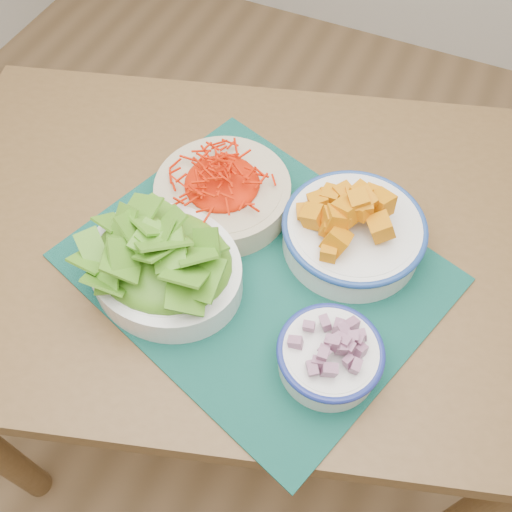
{
  "coord_description": "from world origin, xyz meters",
  "views": [
    {
      "loc": [
        0.08,
        -0.18,
        1.51
      ],
      "look_at": [
        -0.12,
        0.26,
        0.78
      ],
      "focal_mm": 40.0,
      "sensor_mm": 36.0,
      "label": 1
    }
  ],
  "objects_px": {
    "table": "(241,269)",
    "lettuce_bowl": "(163,261)",
    "onion_bowl": "(330,354)",
    "placemat": "(256,267)",
    "carrot_bowl": "(223,190)",
    "squash_bowl": "(355,225)"
  },
  "relations": [
    {
      "from": "carrot_bowl",
      "to": "squash_bowl",
      "type": "relative_size",
      "value": 1.2
    },
    {
      "from": "squash_bowl",
      "to": "onion_bowl",
      "type": "xyz_separation_m",
      "value": [
        0.04,
        -0.21,
        -0.02
      ]
    },
    {
      "from": "table",
      "to": "carrot_bowl",
      "type": "bearing_deg",
      "value": 123.94
    },
    {
      "from": "table",
      "to": "squash_bowl",
      "type": "distance_m",
      "value": 0.25
    },
    {
      "from": "carrot_bowl",
      "to": "onion_bowl",
      "type": "distance_m",
      "value": 0.33
    },
    {
      "from": "squash_bowl",
      "to": "onion_bowl",
      "type": "bearing_deg",
      "value": -79.65
    },
    {
      "from": "squash_bowl",
      "to": "placemat",
      "type": "bearing_deg",
      "value": -140.15
    },
    {
      "from": "table",
      "to": "placemat",
      "type": "xyz_separation_m",
      "value": [
        0.05,
        -0.05,
        0.11
      ]
    },
    {
      "from": "carrot_bowl",
      "to": "onion_bowl",
      "type": "bearing_deg",
      "value": -37.47
    },
    {
      "from": "onion_bowl",
      "to": "placemat",
      "type": "bearing_deg",
      "value": 145.81
    },
    {
      "from": "carrot_bowl",
      "to": "squash_bowl",
      "type": "xyz_separation_m",
      "value": [
        0.22,
        0.01,
        0.01
      ]
    },
    {
      "from": "placemat",
      "to": "lettuce_bowl",
      "type": "height_order",
      "value": "lettuce_bowl"
    },
    {
      "from": "carrot_bowl",
      "to": "table",
      "type": "bearing_deg",
      "value": -39.15
    },
    {
      "from": "table",
      "to": "squash_bowl",
      "type": "bearing_deg",
      "value": -1.48
    },
    {
      "from": "table",
      "to": "onion_bowl",
      "type": "xyz_separation_m",
      "value": [
        0.21,
        -0.16,
        0.15
      ]
    },
    {
      "from": "placemat",
      "to": "carrot_bowl",
      "type": "distance_m",
      "value": 0.14
    },
    {
      "from": "lettuce_bowl",
      "to": "onion_bowl",
      "type": "bearing_deg",
      "value": 4.54
    },
    {
      "from": "table",
      "to": "lettuce_bowl",
      "type": "relative_size",
      "value": 4.43
    },
    {
      "from": "placemat",
      "to": "carrot_bowl",
      "type": "xyz_separation_m",
      "value": [
        -0.1,
        0.09,
        0.04
      ]
    },
    {
      "from": "carrot_bowl",
      "to": "lettuce_bowl",
      "type": "height_order",
      "value": "lettuce_bowl"
    },
    {
      "from": "table",
      "to": "carrot_bowl",
      "type": "relative_size",
      "value": 4.44
    },
    {
      "from": "table",
      "to": "lettuce_bowl",
      "type": "height_order",
      "value": "lettuce_bowl"
    }
  ]
}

